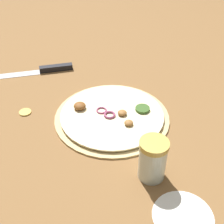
{
  "coord_description": "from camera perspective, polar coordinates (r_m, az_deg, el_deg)",
  "views": [
    {
      "loc": [
        0.13,
        0.62,
        0.52
      ],
      "look_at": [
        0.0,
        0.0,
        0.02
      ],
      "focal_mm": 50.0,
      "sensor_mm": 36.0,
      "label": 1
    }
  ],
  "objects": [
    {
      "name": "spice_jar",
      "position": [
        0.65,
        7.44,
        -8.57
      ],
      "size": [
        0.06,
        0.06,
        0.1
      ],
      "color": "silver",
      "rests_on": "ground_plane"
    },
    {
      "name": "pizza",
      "position": [
        0.82,
        -0.02,
        -0.68
      ],
      "size": [
        0.3,
        0.3,
        0.03
      ],
      "color": "#D6B77A",
      "rests_on": "ground_plane"
    },
    {
      "name": "knife",
      "position": [
        1.04,
        -12.84,
        7.45
      ],
      "size": [
        0.33,
        0.04,
        0.02
      ],
      "rotation": [
        0.0,
        0.0,
        0.03
      ],
      "color": "silver",
      "rests_on": "ground_plane"
    },
    {
      "name": "loose_cap",
      "position": [
        0.87,
        -15.62,
        0.07
      ],
      "size": [
        0.03,
        0.03,
        0.01
      ],
      "color": "gold",
      "rests_on": "ground_plane"
    },
    {
      "name": "ground_plane",
      "position": [
        0.82,
        0.0,
        -1.08
      ],
      "size": [
        3.0,
        3.0,
        0.0
      ],
      "primitive_type": "plane",
      "color": "brown"
    },
    {
      "name": "flour_patch",
      "position": [
        0.64,
        12.85,
        -18.06
      ],
      "size": [
        0.12,
        0.12,
        0.0
      ],
      "color": "white",
      "rests_on": "ground_plane"
    }
  ]
}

